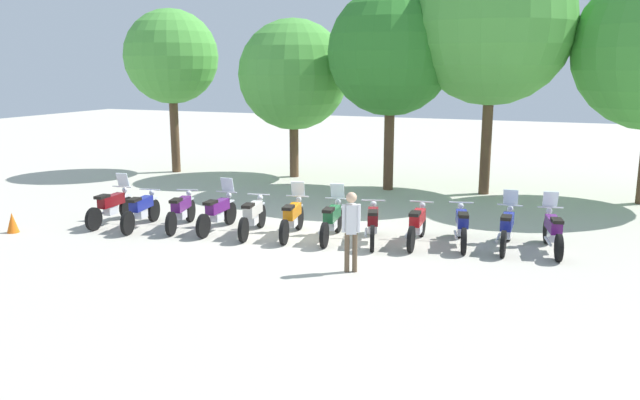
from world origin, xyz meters
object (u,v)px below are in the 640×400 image
(motorcycle_1, at_px, (141,210))
(motorcycle_10, at_px, (507,228))
(motorcycle_7, at_px, (373,223))
(traffic_cone, at_px, (12,223))
(tree_2, at_px, (391,52))
(motorcycle_8, at_px, (417,224))
(motorcycle_11, at_px, (553,231))
(motorcycle_2, at_px, (181,210))
(person_0, at_px, (351,225))
(motorcycle_4, at_px, (253,216))
(tree_3, at_px, (493,24))
(motorcycle_0, at_px, (111,206))
(tree_0, at_px, (171,57))
(motorcycle_6, at_px, (332,220))
(tree_1, at_px, (293,75))
(motorcycle_5, at_px, (292,217))
(motorcycle_3, at_px, (218,212))
(motorcycle_9, at_px, (462,225))

(motorcycle_1, relative_size, motorcycle_10, 0.99)
(motorcycle_7, distance_m, traffic_cone, 9.66)
(motorcycle_1, distance_m, tree_2, 10.28)
(motorcycle_8, bearing_deg, motorcycle_7, 102.25)
(motorcycle_10, height_order, motorcycle_11, same)
(motorcycle_2, bearing_deg, motorcycle_7, -98.18)
(person_0, bearing_deg, tree_2, 167.59)
(motorcycle_1, distance_m, motorcycle_2, 1.12)
(motorcycle_4, bearing_deg, tree_3, -42.39)
(motorcycle_0, relative_size, tree_0, 0.33)
(motorcycle_7, height_order, traffic_cone, motorcycle_7)
(motorcycle_6, height_order, tree_1, tree_1)
(motorcycle_0, xyz_separation_m, traffic_cone, (-1.82, -1.80, -0.24))
(motorcycle_7, bearing_deg, tree_3, -29.62)
(motorcycle_10, bearing_deg, motorcycle_5, 99.35)
(motorcycle_5, height_order, traffic_cone, motorcycle_5)
(motorcycle_5, bearing_deg, tree_3, -36.28)
(motorcycle_11, xyz_separation_m, tree_2, (-5.84, 6.21, 4.36))
(motorcycle_3, distance_m, tree_3, 11.27)
(person_0, relative_size, tree_3, 0.21)
(tree_0, bearing_deg, motorcycle_10, -25.64)
(motorcycle_4, bearing_deg, tree_2, -22.58)
(motorcycle_7, height_order, tree_3, tree_3)
(motorcycle_2, bearing_deg, motorcycle_10, -95.78)
(motorcycle_3, distance_m, traffic_cone, 5.50)
(motorcycle_2, xyz_separation_m, motorcycle_8, (6.41, 0.86, 0.00))
(motorcycle_0, xyz_separation_m, motorcycle_4, (4.27, 0.45, -0.01))
(tree_1, bearing_deg, tree_0, -171.85)
(motorcycle_8, bearing_deg, motorcycle_9, -78.02)
(motorcycle_7, distance_m, motorcycle_11, 4.35)
(tree_2, bearing_deg, tree_0, 176.91)
(motorcycle_0, xyz_separation_m, motorcycle_8, (8.54, 1.16, -0.01))
(motorcycle_6, height_order, motorcycle_11, same)
(motorcycle_8, distance_m, tree_1, 11.16)
(motorcycle_9, bearing_deg, motorcycle_1, 86.92)
(motorcycle_2, xyz_separation_m, motorcycle_11, (9.61, 1.39, 0.01))
(tree_3, bearing_deg, motorcycle_8, -95.59)
(tree_0, bearing_deg, tree_1, 8.15)
(motorcycle_10, height_order, tree_2, tree_2)
(motorcycle_0, bearing_deg, motorcycle_3, -86.58)
(person_0, relative_size, traffic_cone, 3.22)
(motorcycle_0, distance_m, motorcycle_7, 7.52)
(motorcycle_11, height_order, tree_3, tree_3)
(tree_1, bearing_deg, motorcycle_3, -79.59)
(motorcycle_11, xyz_separation_m, tree_0, (-15.30, 6.72, 4.25))
(tree_0, bearing_deg, tree_3, -0.15)
(motorcycle_0, bearing_deg, motorcycle_2, -86.51)
(motorcycle_5, distance_m, tree_0, 12.55)
(motorcycle_8, xyz_separation_m, tree_3, (0.71, 7.21, 5.27))
(motorcycle_7, xyz_separation_m, motorcycle_10, (3.21, 0.71, 0.01))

